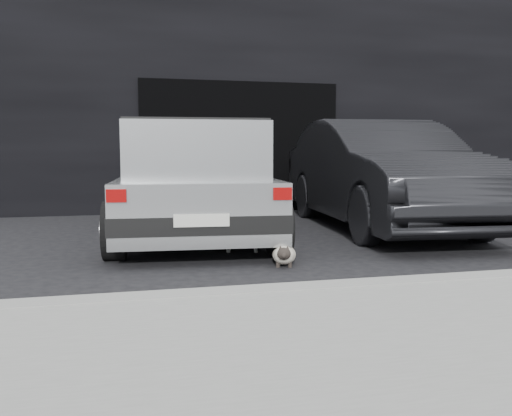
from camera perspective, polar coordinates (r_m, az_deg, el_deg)
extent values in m
plane|color=black|center=(6.93, -2.72, -4.07)|extent=(80.00, 80.00, 0.00)
cube|color=black|center=(12.97, -3.51, 11.64)|extent=(34.00, 4.00, 5.00)
cube|color=black|center=(10.94, -1.59, 6.43)|extent=(4.00, 0.10, 2.60)
cube|color=gray|center=(4.84, 15.25, -7.92)|extent=(18.00, 0.25, 0.12)
cube|color=gray|center=(3.87, 24.04, -11.79)|extent=(18.00, 2.20, 0.11)
cube|color=#A6A9AB|center=(7.69, -6.68, 0.92)|extent=(2.25, 4.41, 0.68)
cube|color=#A6A9AB|center=(7.45, -6.67, 6.00)|extent=(1.90, 2.98, 0.68)
cube|color=black|center=(7.45, -6.67, 6.00)|extent=(1.91, 2.87, 0.55)
cube|color=black|center=(5.66, -5.79, -1.85)|extent=(1.93, 0.33, 0.20)
cube|color=black|center=(9.75, -7.18, 1.38)|extent=(1.93, 0.33, 0.20)
cube|color=silver|center=(5.56, -5.74, -1.31)|extent=(0.57, 0.06, 0.13)
cube|color=#8C0707|center=(5.55, -14.50, 1.26)|extent=(0.20, 0.05, 0.13)
cube|color=#8C0707|center=(5.65, 2.81, 1.51)|extent=(0.20, 0.05, 0.13)
cube|color=black|center=(7.46, -6.70, 8.73)|extent=(1.88, 2.69, 0.03)
cylinder|color=black|center=(6.22, -14.67, -2.34)|extent=(0.29, 0.67, 0.66)
cylinder|color=slate|center=(6.23, -15.88, -2.35)|extent=(0.05, 0.36, 0.36)
cylinder|color=black|center=(6.31, 2.42, -2.03)|extent=(0.29, 0.67, 0.66)
cylinder|color=slate|center=(6.34, 3.59, -2.00)|extent=(0.05, 0.36, 0.36)
cylinder|color=black|center=(9.20, -12.86, 0.32)|extent=(0.29, 0.67, 0.66)
cylinder|color=slate|center=(9.21, -13.67, 0.31)|extent=(0.05, 0.36, 0.36)
cylinder|color=black|center=(9.26, -1.28, 0.51)|extent=(0.29, 0.67, 0.66)
cylinder|color=slate|center=(9.28, -0.48, 0.52)|extent=(0.05, 0.36, 0.36)
imported|color=black|center=(8.71, 12.99, 3.49)|extent=(2.21, 5.32, 1.71)
ellipsoid|color=beige|center=(5.81, 2.98, -4.92)|extent=(0.39, 0.55, 0.19)
ellipsoid|color=beige|center=(5.69, 2.97, -4.93)|extent=(0.27, 0.27, 0.18)
ellipsoid|color=black|center=(5.55, 2.96, -4.84)|extent=(0.17, 0.16, 0.13)
sphere|color=black|center=(5.50, 2.95, -5.02)|extent=(0.06, 0.06, 0.06)
cone|color=black|center=(5.56, 3.34, -4.21)|extent=(0.06, 0.07, 0.07)
cone|color=black|center=(5.56, 2.59, -4.21)|extent=(0.06, 0.07, 0.07)
cylinder|color=black|center=(5.68, 3.60, -5.96)|extent=(0.04, 0.04, 0.06)
cylinder|color=black|center=(5.68, 2.33, -5.95)|extent=(0.04, 0.04, 0.06)
cylinder|color=black|center=(5.97, 3.59, -5.38)|extent=(0.04, 0.04, 0.06)
cylinder|color=black|center=(5.97, 2.38, -5.37)|extent=(0.04, 0.04, 0.06)
cylinder|color=black|center=(6.09, 2.99, -4.74)|extent=(0.05, 0.28, 0.08)
ellipsoid|color=white|center=(6.56, -1.47, -3.07)|extent=(0.61, 0.40, 0.24)
ellipsoid|color=white|center=(6.55, -0.25, -2.85)|extent=(0.29, 0.29, 0.20)
ellipsoid|color=silver|center=(6.54, 1.02, -2.14)|extent=(0.17, 0.18, 0.14)
sphere|color=silver|center=(6.54, 1.57, -2.20)|extent=(0.06, 0.06, 0.06)
cone|color=silver|center=(6.57, 0.87, -1.52)|extent=(0.08, 0.06, 0.07)
cone|color=silver|center=(6.49, 0.88, -1.62)|extent=(0.08, 0.06, 0.07)
cylinder|color=silver|center=(6.64, -0.03, -3.89)|extent=(0.05, 0.05, 0.14)
cylinder|color=silver|center=(6.50, -0.03, -4.10)|extent=(0.05, 0.05, 0.14)
cylinder|color=silver|center=(6.65, -2.87, -3.88)|extent=(0.05, 0.05, 0.14)
cylinder|color=silver|center=(6.51, -2.93, -4.09)|extent=(0.05, 0.05, 0.14)
cylinder|color=silver|center=(6.58, -4.11, -3.52)|extent=(0.31, 0.07, 0.09)
ellipsoid|color=gray|center=(6.53, -2.36, -2.88)|extent=(0.23, 0.20, 0.10)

